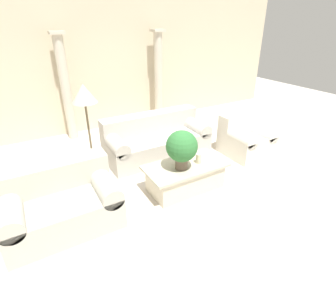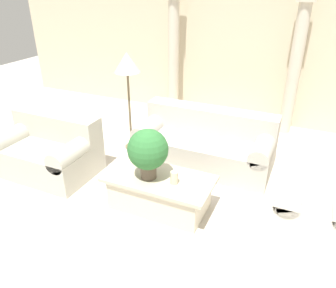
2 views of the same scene
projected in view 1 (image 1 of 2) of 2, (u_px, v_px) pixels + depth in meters
ground_plane at (176, 178)px, 4.54m from camera, size 16.00×16.00×0.00m
wall_back at (110, 61)px, 6.18m from camera, size 10.00×0.06×3.20m
sofa_long at (156, 139)px, 5.19m from camera, size 2.01×0.89×0.81m
loveseat at (61, 202)px, 3.40m from camera, size 1.39×0.89×0.81m
coffee_table at (185, 176)px, 4.18m from camera, size 1.29×0.67×0.43m
potted_plant at (182, 147)px, 3.84m from camera, size 0.48×0.48×0.61m
pillar_candle at (199, 158)px, 4.12m from camera, size 0.09×0.09×0.15m
floor_lamp at (84, 97)px, 4.16m from camera, size 0.40×0.40×1.58m
column_left at (66, 88)px, 5.59m from camera, size 0.29×0.29×2.28m
column_right at (158, 77)px, 6.61m from camera, size 0.29×0.29×2.28m
armchair at (245, 137)px, 5.26m from camera, size 0.84×0.84×0.78m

